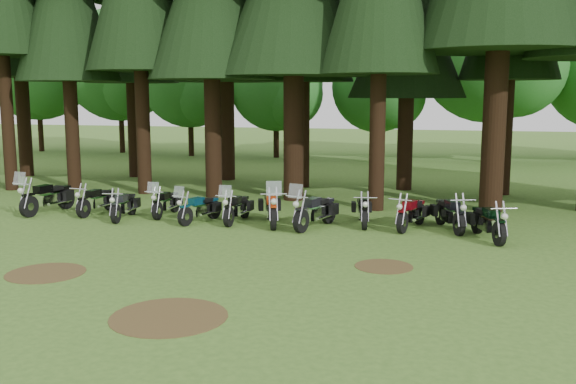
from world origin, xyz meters
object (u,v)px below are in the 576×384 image
(motorcycle_1, at_px, (97,201))
(motorcycle_2, at_px, (124,206))
(motorcycle_3, at_px, (166,203))
(motorcycle_9, at_px, (412,214))
(motorcycle_8, at_px, (363,211))
(motorcycle_0, at_px, (48,198))
(motorcycle_7, at_px, (315,212))
(motorcycle_10, at_px, (449,214))
(motorcycle_4, at_px, (200,209))
(motorcycle_5, at_px, (237,209))
(motorcycle_6, at_px, (271,209))
(motorcycle_11, at_px, (488,223))

(motorcycle_1, distance_m, motorcycle_2, 1.45)
(motorcycle_3, bearing_deg, motorcycle_9, -1.30)
(motorcycle_1, bearing_deg, motorcycle_2, -18.05)
(motorcycle_3, xyz_separation_m, motorcycle_8, (6.63, 0.18, 0.02))
(motorcycle_0, xyz_separation_m, motorcycle_2, (3.09, -0.32, -0.09))
(motorcycle_7, xyz_separation_m, motorcycle_10, (4.00, 0.74, -0.03))
(motorcycle_0, height_order, motorcycle_8, motorcycle_0)
(motorcycle_7, bearing_deg, motorcycle_4, -160.18)
(motorcycle_1, xyz_separation_m, motorcycle_4, (3.95, -0.48, -0.01))
(motorcycle_0, xyz_separation_m, motorcycle_5, (6.87, 0.07, -0.07))
(motorcycle_7, distance_m, motorcycle_8, 1.60)
(motorcycle_6, height_order, motorcycle_8, motorcycle_6)
(motorcycle_3, bearing_deg, motorcycle_8, 0.52)
(motorcycle_9, bearing_deg, motorcycle_5, -159.62)
(motorcycle_1, bearing_deg, motorcycle_10, 7.08)
(motorcycle_5, relative_size, motorcycle_10, 0.97)
(motorcycle_6, distance_m, motorcycle_9, 4.35)
(motorcycle_10, bearing_deg, motorcycle_6, 165.93)
(motorcycle_2, bearing_deg, motorcycle_0, 165.75)
(motorcycle_9, bearing_deg, motorcycle_11, -7.10)
(motorcycle_0, relative_size, motorcycle_9, 1.16)
(motorcycle_1, height_order, motorcycle_2, motorcycle_1)
(motorcycle_3, xyz_separation_m, motorcycle_11, (10.34, -0.98, 0.04))
(motorcycle_0, bearing_deg, motorcycle_9, 11.95)
(motorcycle_0, xyz_separation_m, motorcycle_1, (1.76, 0.25, -0.08))
(motorcycle_4, relative_size, motorcycle_11, 0.93)
(motorcycle_4, relative_size, motorcycle_10, 0.93)
(motorcycle_1, relative_size, motorcycle_9, 0.99)
(motorcycle_1, height_order, motorcycle_9, motorcycle_9)
(motorcycle_4, xyz_separation_m, motorcycle_8, (5.12, 0.91, 0.01))
(motorcycle_0, xyz_separation_m, motorcycle_10, (13.48, 0.58, -0.05))
(motorcycle_8, bearing_deg, motorcycle_10, -14.01)
(motorcycle_5, bearing_deg, motorcycle_4, -163.77)
(motorcycle_1, distance_m, motorcycle_11, 12.79)
(motorcycle_4, distance_m, motorcycle_8, 5.20)
(motorcycle_4, distance_m, motorcycle_10, 7.81)
(motorcycle_7, bearing_deg, motorcycle_8, 50.90)
(motorcycle_11, bearing_deg, motorcycle_2, 159.89)
(motorcycle_3, xyz_separation_m, motorcycle_4, (1.52, -0.74, 0.00))
(motorcycle_3, bearing_deg, motorcycle_4, -26.93)
(motorcycle_7, distance_m, motorcycle_11, 5.07)
(motorcycle_8, relative_size, motorcycle_10, 0.98)
(motorcycle_7, distance_m, motorcycle_10, 4.07)
(motorcycle_4, relative_size, motorcycle_6, 0.85)
(motorcycle_3, relative_size, motorcycle_6, 0.85)
(motorcycle_1, height_order, motorcycle_8, motorcycle_8)
(motorcycle_11, bearing_deg, motorcycle_6, 156.53)
(motorcycle_4, distance_m, motorcycle_11, 8.83)
(motorcycle_2, xyz_separation_m, motorcycle_6, (4.94, 0.32, 0.09))
(motorcycle_7, height_order, motorcycle_10, motorcycle_7)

